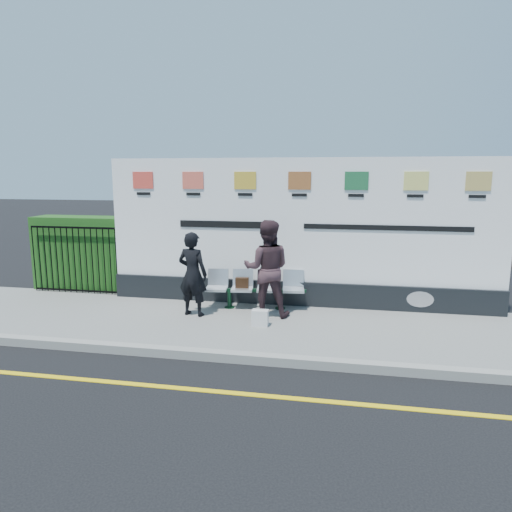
{
  "coord_description": "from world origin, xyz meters",
  "views": [
    {
      "loc": [
        1.34,
        -5.35,
        2.81
      ],
      "look_at": [
        -0.25,
        3.1,
        1.25
      ],
      "focal_mm": 32.0,
      "sensor_mm": 36.0,
      "label": 1
    }
  ],
  "objects_px": {
    "billboard": "(299,243)",
    "woman_left": "(193,274)",
    "bench": "(255,298)",
    "woman_right": "(267,269)"
  },
  "relations": [
    {
      "from": "woman_right",
      "to": "woman_left",
      "type": "bearing_deg",
      "value": 3.65
    },
    {
      "from": "woman_left",
      "to": "woman_right",
      "type": "distance_m",
      "value": 1.41
    },
    {
      "from": "billboard",
      "to": "woman_right",
      "type": "relative_size",
      "value": 4.34
    },
    {
      "from": "bench",
      "to": "billboard",
      "type": "bearing_deg",
      "value": 21.61
    },
    {
      "from": "bench",
      "to": "woman_left",
      "type": "distance_m",
      "value": 1.4
    },
    {
      "from": "billboard",
      "to": "woman_left",
      "type": "xyz_separation_m",
      "value": [
        -1.91,
        -1.12,
        -0.49
      ]
    },
    {
      "from": "billboard",
      "to": "bench",
      "type": "relative_size",
      "value": 4.07
    },
    {
      "from": "billboard",
      "to": "woman_left",
      "type": "bearing_deg",
      "value": -149.67
    },
    {
      "from": "woman_left",
      "to": "woman_right",
      "type": "bearing_deg",
      "value": -159.41
    },
    {
      "from": "woman_left",
      "to": "billboard",
      "type": "bearing_deg",
      "value": -138.47
    }
  ]
}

